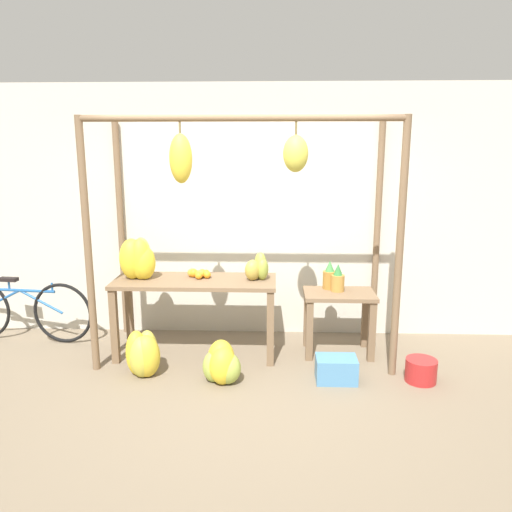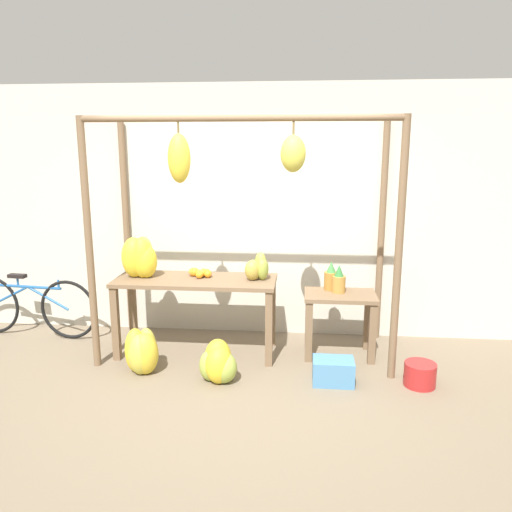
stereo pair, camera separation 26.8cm
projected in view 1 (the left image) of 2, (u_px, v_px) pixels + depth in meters
name	position (u px, v px, depth m)	size (l,w,h in m)	color
ground_plane	(240.00, 390.00, 4.45)	(20.00, 20.00, 0.00)	#756651
shop_wall_back	(248.00, 213.00, 5.61)	(8.00, 0.08, 2.80)	beige
stall_awning	(241.00, 200.00, 4.74)	(2.93, 1.15, 2.40)	brown
display_table_main	(195.00, 292.00, 5.10)	(1.65, 0.62, 0.80)	brown
display_table_side	(339.00, 309.00, 5.15)	(0.72, 0.48, 0.66)	brown
banana_pile_on_table	(139.00, 259.00, 5.07)	(0.43, 0.37, 0.42)	yellow
orange_pile	(199.00, 274.00, 5.13)	(0.25, 0.21, 0.09)	orange
pineapple_cluster	(333.00, 278.00, 5.18)	(0.21, 0.23, 0.30)	#A3702D
banana_pile_ground_left	(143.00, 355.00, 4.70)	(0.36, 0.41, 0.44)	gold
banana_pile_ground_right	(222.00, 364.00, 4.57)	(0.44, 0.41, 0.39)	#9EB247
fruit_crate_white	(336.00, 369.00, 4.60)	(0.37, 0.26, 0.23)	#4C84B2
blue_bucket	(421.00, 370.00, 4.60)	(0.29, 0.29, 0.21)	#AD2323
parked_bicycle	(22.00, 310.00, 5.52)	(1.64, 0.20, 0.72)	black
papaya_pile	(258.00, 268.00, 5.04)	(0.28, 0.24, 0.28)	#93A33D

